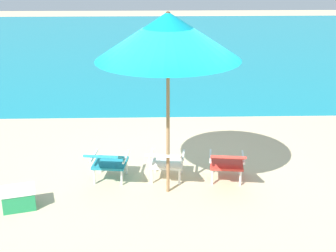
{
  "coord_description": "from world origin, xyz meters",
  "views": [
    {
      "loc": [
        -0.22,
        -6.7,
        3.45
      ],
      "look_at": [
        0.0,
        0.58,
        0.75
      ],
      "focal_mm": 49.92,
      "sensor_mm": 36.0,
      "label": 1
    }
  ],
  "objects_px": {
    "lounge_chair_center": "(166,160)",
    "beach_umbrella_center": "(168,36)",
    "lounge_chair_left": "(108,160)",
    "lounge_chair_right": "(227,161)",
    "cooler_box": "(19,198)"
  },
  "relations": [
    {
      "from": "lounge_chair_left",
      "to": "lounge_chair_right",
      "type": "bearing_deg",
      "value": -2.2
    },
    {
      "from": "lounge_chair_left",
      "to": "lounge_chair_right",
      "type": "relative_size",
      "value": 1.0
    },
    {
      "from": "beach_umbrella_center",
      "to": "lounge_chair_left",
      "type": "bearing_deg",
      "value": 162.82
    },
    {
      "from": "lounge_chair_left",
      "to": "lounge_chair_right",
      "type": "distance_m",
      "value": 1.87
    },
    {
      "from": "cooler_box",
      "to": "lounge_chair_center",
      "type": "bearing_deg",
      "value": 18.86
    },
    {
      "from": "lounge_chair_right",
      "to": "beach_umbrella_center",
      "type": "height_order",
      "value": "beach_umbrella_center"
    },
    {
      "from": "lounge_chair_left",
      "to": "lounge_chair_center",
      "type": "bearing_deg",
      "value": -0.38
    },
    {
      "from": "cooler_box",
      "to": "beach_umbrella_center",
      "type": "bearing_deg",
      "value": 11.6
    },
    {
      "from": "lounge_chair_center",
      "to": "beach_umbrella_center",
      "type": "height_order",
      "value": "beach_umbrella_center"
    },
    {
      "from": "lounge_chair_center",
      "to": "lounge_chair_right",
      "type": "bearing_deg",
      "value": -3.94
    },
    {
      "from": "lounge_chair_right",
      "to": "lounge_chair_left",
      "type": "bearing_deg",
      "value": 177.8
    },
    {
      "from": "lounge_chair_right",
      "to": "beach_umbrella_center",
      "type": "relative_size",
      "value": 0.34
    },
    {
      "from": "lounge_chair_center",
      "to": "beach_umbrella_center",
      "type": "xyz_separation_m",
      "value": [
        0.03,
        -0.28,
        1.98
      ]
    },
    {
      "from": "lounge_chair_center",
      "to": "cooler_box",
      "type": "bearing_deg",
      "value": -161.14
    },
    {
      "from": "lounge_chair_center",
      "to": "beach_umbrella_center",
      "type": "bearing_deg",
      "value": -84.79
    }
  ]
}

